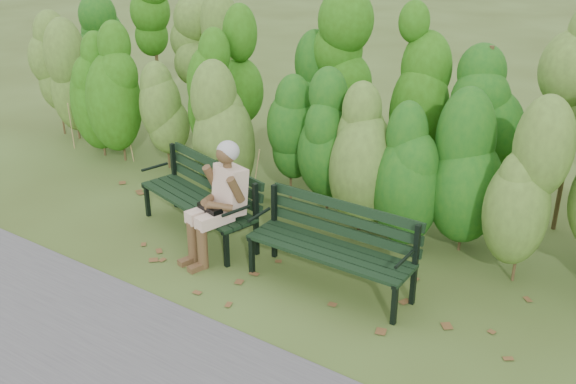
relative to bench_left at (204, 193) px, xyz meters
The scene contains 6 objects.
ground 1.23m from the bench_left, 16.42° to the right, with size 80.00×80.00×0.00m, color #38451A.
hedge_band 2.04m from the bench_left, 54.72° to the left, with size 11.04×1.67×2.42m.
leaf_litter 1.01m from the bench_left, 26.10° to the right, with size 5.42×2.06×0.01m.
bench_left is the anchor object (origin of this frame).
bench_right 1.74m from the bench_left, ahead, with size 1.62×0.53×0.81m.
seated_woman 0.60m from the bench_left, 31.61° to the right, with size 0.53×0.78×1.23m.
Camera 1 is at (3.43, -4.67, 3.49)m, focal length 42.00 mm.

